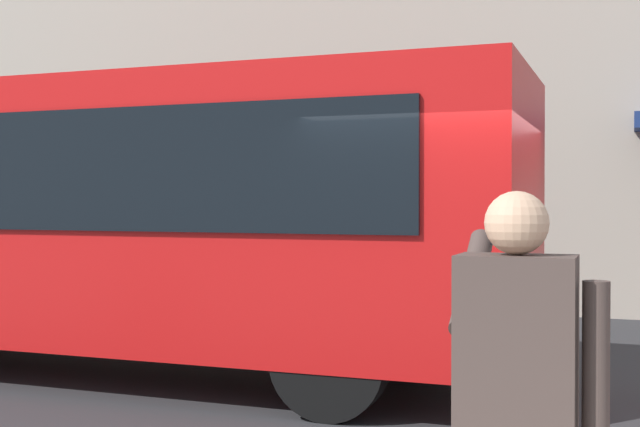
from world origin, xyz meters
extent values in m
plane|color=#2B2B2D|center=(0.00, 0.00, 0.00)|extent=(60.00, 60.00, 0.00)
cube|color=red|center=(4.07, -0.37, 1.70)|extent=(9.00, 2.50, 2.60)
cube|color=black|center=(4.07, 0.89, 2.10)|extent=(7.60, 0.06, 1.10)
cylinder|color=black|center=(1.07, -1.47, 0.50)|extent=(1.00, 0.28, 1.00)
cylinder|color=black|center=(1.07, 0.73, 0.50)|extent=(1.00, 0.28, 1.00)
cube|color=#473833|center=(-0.91, 4.30, 1.30)|extent=(0.40, 0.24, 0.66)
sphere|color=#D8A884|center=(-0.91, 4.30, 1.74)|extent=(0.22, 0.22, 0.22)
cylinder|color=#473833|center=(-1.17, 4.30, 1.26)|extent=(0.09, 0.09, 0.58)
cylinder|color=#473833|center=(-0.73, 4.14, 1.52)|extent=(0.09, 0.48, 0.37)
cube|color=black|center=(-0.81, 4.00, 1.72)|extent=(0.07, 0.01, 0.14)
camera|label=1|loc=(-1.28, 7.20, 1.81)|focal=46.75mm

